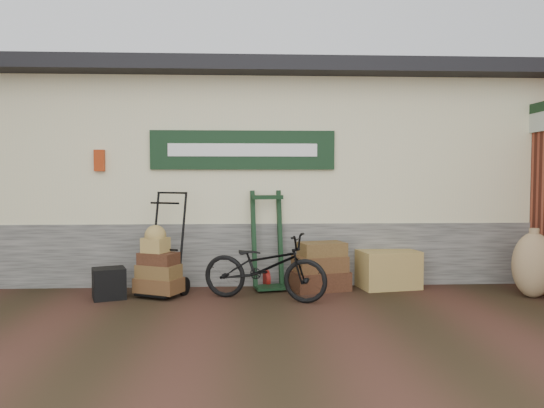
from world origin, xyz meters
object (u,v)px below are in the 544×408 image
(porter_trolley, at_px, (165,242))
(green_barrow, at_px, (268,240))
(suitcase_stack, at_px, (320,266))
(bicycle, at_px, (265,263))
(black_trunk, at_px, (109,283))
(wicker_hamper, at_px, (388,269))

(porter_trolley, xyz_separation_m, green_barrow, (1.38, 0.30, -0.01))
(green_barrow, height_order, suitcase_stack, green_barrow)
(suitcase_stack, xyz_separation_m, bicycle, (-0.79, -0.56, 0.14))
(porter_trolley, relative_size, suitcase_stack, 1.83)
(bicycle, bearing_deg, black_trunk, 105.13)
(green_barrow, bearing_deg, suitcase_stack, -21.54)
(green_barrow, height_order, wicker_hamper, green_barrow)
(porter_trolley, bearing_deg, green_barrow, 37.08)
(suitcase_stack, xyz_separation_m, black_trunk, (-2.79, -0.39, -0.14))
(porter_trolley, relative_size, black_trunk, 3.50)
(black_trunk, bearing_deg, suitcase_stack, 8.05)
(suitcase_stack, relative_size, bicycle, 0.47)
(porter_trolley, distance_m, suitcase_stack, 2.14)
(green_barrow, xyz_separation_m, wicker_hamper, (1.71, -0.02, -0.42))
(suitcase_stack, distance_m, bicycle, 0.97)
(green_barrow, bearing_deg, wicker_hamper, -12.84)
(suitcase_stack, relative_size, wicker_hamper, 0.94)
(porter_trolley, relative_size, bicycle, 0.85)
(green_barrow, relative_size, black_trunk, 3.44)
(porter_trolley, distance_m, wicker_hamper, 3.13)
(green_barrow, xyz_separation_m, bicycle, (-0.07, -0.67, -0.21))
(porter_trolley, bearing_deg, bicycle, 8.91)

